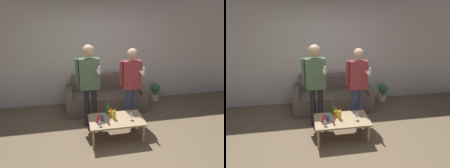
% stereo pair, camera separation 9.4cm
% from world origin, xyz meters
% --- Properties ---
extents(ground_plane, '(16.00, 16.00, 0.00)m').
position_xyz_m(ground_plane, '(0.00, 0.00, 0.00)').
color(ground_plane, '#756047').
extents(wall_back, '(8.00, 0.06, 2.70)m').
position_xyz_m(wall_back, '(0.00, 2.19, 1.35)').
color(wall_back, silver).
rests_on(wall_back, ground_plane).
extents(couch, '(1.88, 0.86, 0.79)m').
position_xyz_m(couch, '(0.16, 1.75, 0.29)').
color(couch, '#6B5B4C').
rests_on(couch, ground_plane).
extents(coffee_table, '(1.01, 0.60, 0.41)m').
position_xyz_m(coffee_table, '(0.15, 0.42, 0.37)').
color(coffee_table, tan).
rests_on(coffee_table, ground_plane).
extents(bottle_orange, '(0.06, 0.06, 0.23)m').
position_xyz_m(bottle_orange, '(0.12, 0.43, 0.50)').
color(bottle_orange, yellow).
rests_on(bottle_orange, coffee_table).
extents(bottle_green, '(0.06, 0.06, 0.22)m').
position_xyz_m(bottle_green, '(0.02, 0.64, 0.50)').
color(bottle_green, '#23752D').
rests_on(bottle_green, coffee_table).
extents(bottle_dark, '(0.07, 0.07, 0.17)m').
position_xyz_m(bottle_dark, '(-0.19, 0.34, 0.48)').
color(bottle_dark, '#B21E1E').
rests_on(bottle_dark, coffee_table).
extents(bottle_yellow, '(0.07, 0.07, 0.16)m').
position_xyz_m(bottle_yellow, '(0.07, 0.54, 0.47)').
color(bottle_yellow, orange).
rests_on(bottle_yellow, coffee_table).
extents(wine_glass_near, '(0.07, 0.07, 0.19)m').
position_xyz_m(wine_glass_near, '(0.42, 0.34, 0.54)').
color(wine_glass_near, silver).
rests_on(wine_glass_near, coffee_table).
extents(wine_glass_far, '(0.07, 0.07, 0.15)m').
position_xyz_m(wine_glass_far, '(-0.17, 0.23, 0.51)').
color(wine_glass_far, silver).
rests_on(wine_glass_far, coffee_table).
extents(cup_on_table, '(0.09, 0.09, 0.09)m').
position_xyz_m(cup_on_table, '(-0.12, 0.42, 0.46)').
color(cup_on_table, '#3366B2').
rests_on(cup_on_table, coffee_table).
extents(person_standing_left, '(0.46, 0.43, 1.71)m').
position_xyz_m(person_standing_left, '(-0.28, 0.98, 1.03)').
color(person_standing_left, '#232328').
rests_on(person_standing_left, ground_plane).
extents(person_standing_right, '(0.43, 0.41, 1.62)m').
position_xyz_m(person_standing_right, '(0.58, 0.95, 0.97)').
color(person_standing_right, navy).
rests_on(person_standing_right, ground_plane).
extents(potted_plant, '(0.24, 0.24, 0.47)m').
position_xyz_m(potted_plant, '(1.56, 1.95, 0.27)').
color(potted_plant, silver).
rests_on(potted_plant, ground_plane).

